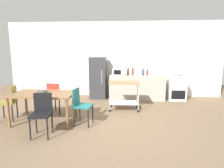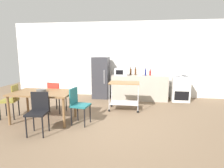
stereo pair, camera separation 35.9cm
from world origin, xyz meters
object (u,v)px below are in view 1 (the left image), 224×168
dining_table (44,96)px  bottle_wine (139,72)px  bottle_hot_sauce (128,72)px  chair_olive (10,101)px  kitchen_cart (124,91)px  chair_black (42,112)px  kettle (175,73)px  fruit_bowl (42,92)px  bottle_olive_oil (147,73)px  microwave (119,72)px  chair_red (56,96)px  stove_oven (176,88)px  refrigerator (98,78)px  chair_teal (81,104)px  bottle_soy_sauce (143,72)px  bottle_vinegar (133,71)px

dining_table → bottle_wine: size_ratio=4.93×
dining_table → bottle_hot_sauce: 3.34m
chair_olive → bottle_wine: size_ratio=2.93×
kitchen_cart → bottle_hot_sauce: 1.46m
chair_black → chair_olive: 1.46m
kettle → bottle_wine: bearing=-179.5°
fruit_bowl → bottle_olive_oil: bearing=41.7°
microwave → bottle_wine: bottle_wine is taller
chair_olive → bottle_olive_oil: (3.75, 2.48, 0.48)m
dining_table → fruit_bowl: 0.12m
chair_red → chair_olive: size_ratio=1.00×
chair_olive → stove_oven: (4.82, 2.46, -0.07)m
chair_black → bottle_wine: 3.89m
bottle_olive_oil → bottle_hot_sauce: bearing=178.4°
bottle_hot_sauce → bottle_olive_oil: 0.71m
dining_table → bottle_wine: bearing=44.4°
chair_red → refrigerator: refrigerator is taller
bottle_wine → chair_olive: bearing=-145.6°
microwave → refrigerator: bearing=166.1°
bottle_olive_oil → kettle: 0.96m
microwave → bottle_hot_sauce: bottle_hot_sauce is taller
chair_olive → bottle_olive_oil: bottle_olive_oil is taller
dining_table → microwave: size_ratio=3.26×
stove_oven → kettle: bearing=-140.3°
stove_oven → microwave: (-2.12, -0.11, 0.58)m
chair_teal → bottle_soy_sauce: 3.11m
stove_oven → bottle_vinegar: bottle_vinegar is taller
chair_black → stove_oven: (3.60, 3.26, -0.07)m
chair_black → kettle: 4.73m
bottle_soy_sauce → kettle: bearing=-1.7°
chair_black → bottle_olive_oil: size_ratio=3.75×
stove_oven → refrigerator: 2.92m
bottle_hot_sauce → bottle_vinegar: (0.18, 0.02, 0.01)m
microwave → chair_black: bearing=-115.2°
dining_table → bottle_soy_sauce: bearing=43.3°
chair_teal → refrigerator: refrigerator is taller
dining_table → microwave: microwave is taller
microwave → bottle_olive_oil: microwave is taller
chair_olive → bottle_hot_sauce: bearing=116.7°
bottle_hot_sauce → kettle: bearing=-4.7°
bottle_wine → bottle_olive_oil: bearing=21.8°
chair_olive → bottle_olive_oil: 4.52m
bottle_olive_oil → chair_red: bearing=-145.7°
chair_red → kettle: size_ratio=3.71×
dining_table → chair_teal: 0.95m
dining_table → kettle: bearing=33.1°
dining_table → refrigerator: size_ratio=0.97×
chair_teal → stove_oven: stove_oven is taller
chair_teal → chair_olive: (-1.89, 0.17, 0.00)m
bottle_vinegar → kettle: 1.49m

